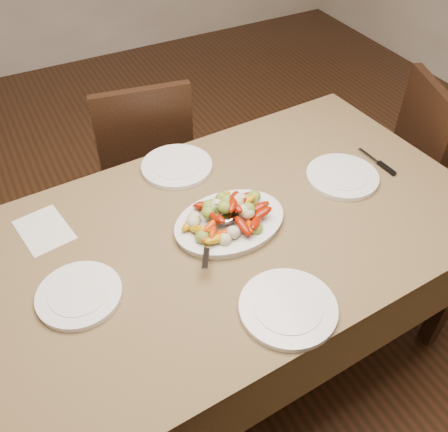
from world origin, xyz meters
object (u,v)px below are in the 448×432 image
object	(u,v)px
serving_platter	(230,224)
plate_near	(288,308)
chair_far	(143,158)
plate_right	(342,177)
plate_far	(177,166)
plate_left	(79,295)
dining_table	(224,298)
chair_right	(447,174)

from	to	relation	value
serving_platter	plate_near	size ratio (longest dim) A/B	1.32
chair_far	plate_right	size ratio (longest dim) A/B	3.49
plate_far	plate_left	bearing A→B (deg)	-139.27
chair_far	dining_table	bearing A→B (deg)	98.76
chair_far	plate_far	distance (m)	0.58
chair_right	plate_near	bearing A→B (deg)	131.14
chair_far	serving_platter	bearing A→B (deg)	100.31
chair_right	serving_platter	xyz separation A→B (m)	(-1.22, -0.08, 0.30)
chair_right	serving_platter	world-z (taller)	chair_right
dining_table	chair_right	size ratio (longest dim) A/B	1.94
plate_left	serving_platter	bearing A→B (deg)	6.19
chair_right	plate_right	size ratio (longest dim) A/B	3.49
chair_far	plate_near	bearing A→B (deg)	99.40
chair_far	plate_left	xyz separation A→B (m)	(-0.53, -0.94, 0.29)
serving_platter	plate_far	world-z (taller)	serving_platter
chair_right	chair_far	bearing A→B (deg)	77.41
chair_far	plate_left	distance (m)	1.12
serving_platter	plate_left	distance (m)	0.54
plate_right	plate_near	xyz separation A→B (m)	(-0.52, -0.42, 0.00)
dining_table	chair_right	bearing A→B (deg)	4.05
chair_far	chair_right	xyz separation A→B (m)	(1.23, -0.80, 0.00)
chair_far	plate_far	bearing A→B (deg)	97.60
serving_platter	plate_right	bearing A→B (deg)	3.40
serving_platter	plate_left	xyz separation A→B (m)	(-0.54, -0.06, -0.00)
chair_far	serving_platter	size ratio (longest dim) A/B	2.49
serving_platter	plate_near	xyz separation A→B (m)	(-0.02, -0.39, -0.00)
plate_near	plate_left	bearing A→B (deg)	147.84
chair_right	plate_near	distance (m)	1.36
plate_right	plate_near	world-z (taller)	same
plate_left	plate_near	world-z (taller)	same
chair_right	serving_platter	bearing A→B (deg)	114.23
chair_far	plate_far	size ratio (longest dim) A/B	3.45
plate_left	plate_right	size ratio (longest dim) A/B	0.93
chair_far	plate_far	world-z (taller)	chair_far
chair_right	plate_far	xyz separation A→B (m)	(-1.25, 0.30, 0.29)
dining_table	chair_right	xyz separation A→B (m)	(1.25, 0.09, 0.10)
serving_platter	plate_far	bearing A→B (deg)	94.27
plate_left	plate_right	xyz separation A→B (m)	(1.04, 0.09, 0.00)
plate_far	chair_far	bearing A→B (deg)	88.00
plate_right	plate_far	distance (m)	0.64
plate_left	chair_far	bearing A→B (deg)	60.72
chair_right	dining_table	bearing A→B (deg)	114.37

